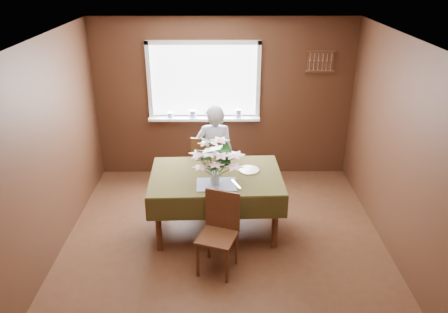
{
  "coord_description": "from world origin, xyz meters",
  "views": [
    {
      "loc": [
        -0.02,
        -4.3,
        3.26
      ],
      "look_at": [
        0.0,
        0.55,
        1.05
      ],
      "focal_mm": 35.0,
      "sensor_mm": 36.0,
      "label": 1
    }
  ],
  "objects_px": {
    "dining_table": "(216,182)",
    "chair_far": "(209,166)",
    "seated_woman": "(215,155)",
    "flower_bouquet": "(215,159)",
    "chair_near": "(220,228)"
  },
  "relations": [
    {
      "from": "chair_far",
      "to": "chair_near",
      "type": "bearing_deg",
      "value": 109.53
    },
    {
      "from": "chair_far",
      "to": "flower_bouquet",
      "type": "distance_m",
      "value": 1.14
    },
    {
      "from": "dining_table",
      "to": "chair_far",
      "type": "xyz_separation_m",
      "value": [
        -0.11,
        0.77,
        -0.15
      ]
    },
    {
      "from": "chair_far",
      "to": "chair_near",
      "type": "xyz_separation_m",
      "value": [
        0.16,
        -1.53,
        -0.04
      ]
    },
    {
      "from": "chair_near",
      "to": "flower_bouquet",
      "type": "distance_m",
      "value": 0.81
    },
    {
      "from": "chair_far",
      "to": "flower_bouquet",
      "type": "relative_size",
      "value": 1.79
    },
    {
      "from": "dining_table",
      "to": "chair_far",
      "type": "bearing_deg",
      "value": 96.4
    },
    {
      "from": "chair_far",
      "to": "seated_woman",
      "type": "height_order",
      "value": "seated_woman"
    },
    {
      "from": "seated_woman",
      "to": "chair_far",
      "type": "bearing_deg",
      "value": -10.01
    },
    {
      "from": "seated_woman",
      "to": "flower_bouquet",
      "type": "distance_m",
      "value": 1.04
    },
    {
      "from": "chair_near",
      "to": "flower_bouquet",
      "type": "xyz_separation_m",
      "value": [
        -0.06,
        0.54,
        0.6
      ]
    },
    {
      "from": "flower_bouquet",
      "to": "dining_table",
      "type": "bearing_deg",
      "value": 87.86
    },
    {
      "from": "chair_far",
      "to": "chair_near",
      "type": "distance_m",
      "value": 1.54
    },
    {
      "from": "chair_near",
      "to": "chair_far",
      "type": "bearing_deg",
      "value": 115.22
    },
    {
      "from": "chair_near",
      "to": "seated_woman",
      "type": "bearing_deg",
      "value": 111.99
    }
  ]
}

